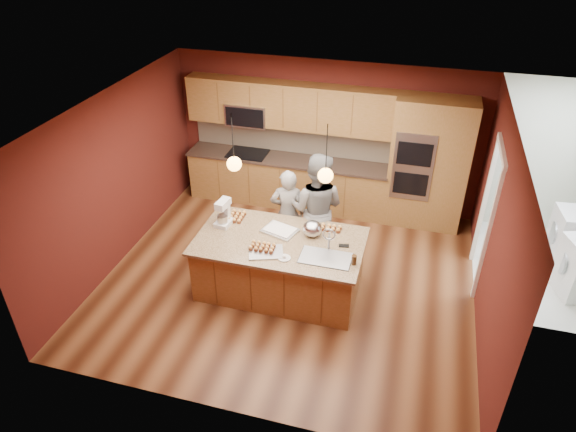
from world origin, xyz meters
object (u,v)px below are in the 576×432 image
(island, at_px, (281,264))
(person_left, at_px, (288,213))
(stand_mixer, at_px, (224,214))
(person_right, at_px, (316,208))
(mixing_bowl, at_px, (312,229))

(island, distance_m, person_left, 0.98)
(stand_mixer, bearing_deg, person_right, 38.15)
(island, relative_size, person_left, 1.58)
(stand_mixer, bearing_deg, island, -4.19)
(person_left, bearing_deg, mixing_bowl, 116.00)
(stand_mixer, distance_m, mixing_bowl, 1.33)
(island, height_order, stand_mixer, stand_mixer)
(island, height_order, person_left, person_left)
(mixing_bowl, bearing_deg, stand_mixer, -177.27)
(person_left, relative_size, mixing_bowl, 5.38)
(mixing_bowl, bearing_deg, person_right, 98.13)
(person_left, relative_size, person_right, 0.82)
(island, xyz_separation_m, mixing_bowl, (0.40, 0.25, 0.54))
(island, bearing_deg, person_left, 99.38)
(island, xyz_separation_m, person_right, (0.31, 0.92, 0.47))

